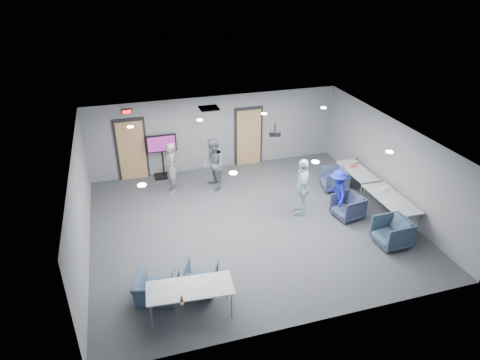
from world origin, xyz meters
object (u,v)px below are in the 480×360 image
object	(u,v)px
chair_front_b	(157,289)
table_right_a	(357,172)
bottle_right	(356,161)
person_c	(302,187)
chair_front_a	(201,278)
person_a	(171,168)
chair_right_a	(334,179)
bottle_front	(182,302)
person_b	(213,165)
tv_stand	(162,154)
table_front_left	(190,289)
chair_right_c	(392,232)
chair_right_b	(348,207)
projector	(275,133)
person_d	(337,192)
table_right_b	(391,199)

from	to	relation	value
chair_front_b	table_right_a	xyz separation A→B (m)	(6.97, 3.32, 0.37)
bottle_right	person_c	bearing A→B (deg)	-154.08
chair_front_a	bottle_right	bearing A→B (deg)	-125.20
person_a	chair_right_a	size ratio (longest dim) A/B	2.09
chair_right_a	chair_front_a	size ratio (longest dim) A/B	1.08
chair_front_a	bottle_front	distance (m)	1.40
person_b	tv_stand	xyz separation A→B (m)	(-1.50, 1.34, 0.02)
chair_right_a	bottle_right	distance (m)	0.99
person_a	chair_front_b	distance (m)	5.13
person_b	chair_front_b	size ratio (longest dim) A/B	1.86
table_right_a	table_front_left	distance (m)	7.45
chair_front_a	chair_right_c	bearing A→B (deg)	-153.23
bottle_front	chair_right_b	bearing A→B (deg)	28.93
person_b	bottle_front	size ratio (longest dim) A/B	6.17
chair_right_b	person_a	bearing A→B (deg)	-132.02
chair_right_b	chair_front_a	distance (m)	5.19
person_a	bottle_right	bearing A→B (deg)	79.24
table_front_left	projector	world-z (taller)	projector
person_d	table_front_left	size ratio (longest dim) A/B	0.74
chair_right_c	chair_front_a	bearing A→B (deg)	-88.32
person_c	person_d	bearing A→B (deg)	93.95
table_right_b	table_front_left	size ratio (longest dim) A/B	1.02
bottle_right	person_b	bearing A→B (deg)	167.80
chair_right_b	bottle_right	bearing A→B (deg)	135.98
chair_front_a	projector	distance (m)	4.82
person_c	chair_right_c	xyz separation A→B (m)	(1.68, -2.20, -0.51)
table_right_a	bottle_front	bearing A→B (deg)	124.13
table_right_a	projector	world-z (taller)	projector
bottle_front	tv_stand	bearing A→B (deg)	85.60
chair_front_a	chair_front_b	size ratio (longest dim) A/B	0.80
table_right_b	bottle_front	xyz separation A→B (m)	(-6.56, -2.54, 0.15)
person_a	tv_stand	bearing A→B (deg)	-172.77
person_d	projector	distance (m)	2.60
chair_right_a	bottle_right	size ratio (longest dim) A/B	2.75
person_c	table_right_a	bearing A→B (deg)	127.95
bottle_right	tv_stand	size ratio (longest dim) A/B	0.19
person_d	chair_right_c	world-z (taller)	person_d
table_right_b	person_c	bearing A→B (deg)	64.66
bottle_front	bottle_right	distance (m)	8.34
chair_front_a	tv_stand	distance (m)	6.10
chair_right_a	bottle_front	world-z (taller)	bottle_front
table_right_b	projector	bearing A→B (deg)	58.71
table_front_left	table_right_a	bearing A→B (deg)	36.75
person_c	table_right_a	xyz separation A→B (m)	(2.33, 0.80, -0.22)
bottle_front	tv_stand	world-z (taller)	tv_stand
person_c	chair_right_b	bearing A→B (deg)	81.93
bottle_right	table_front_left	bearing A→B (deg)	-146.01
table_front_left	chair_front_a	bearing A→B (deg)	66.87
person_d	person_b	bearing A→B (deg)	-119.22
chair_right_a	chair_right_b	distance (m)	1.77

